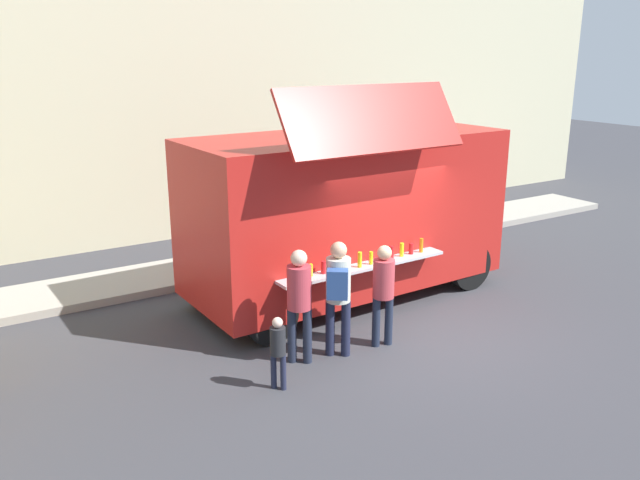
# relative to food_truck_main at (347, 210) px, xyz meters

# --- Properties ---
(ground_plane) EXTENTS (60.00, 60.00, 0.00)m
(ground_plane) POSITION_rel_food_truck_main_xyz_m (0.06, -2.00, -1.64)
(ground_plane) COLOR #38383D
(curb_strip) EXTENTS (28.00, 1.60, 0.15)m
(curb_strip) POSITION_rel_food_truck_main_xyz_m (-4.00, 2.62, -1.56)
(curb_strip) COLOR #9E998E
(curb_strip) RESTS_ON ground
(building_behind) EXTENTS (32.00, 2.40, 8.71)m
(building_behind) POSITION_rel_food_truck_main_xyz_m (-3.00, 6.52, 2.72)
(building_behind) COLOR beige
(building_behind) RESTS_ON ground
(food_truck_main) EXTENTS (5.83, 3.12, 3.92)m
(food_truck_main) POSITION_rel_food_truck_main_xyz_m (0.00, 0.00, 0.00)
(food_truck_main) COLOR #B31F1A
(food_truck_main) RESTS_ON ground
(trash_bin) EXTENTS (0.60, 0.60, 0.99)m
(trash_bin) POSITION_rel_food_truck_main_xyz_m (4.17, 2.32, -1.14)
(trash_bin) COLOR #305D39
(trash_bin) RESTS_ON ground
(customer_front_ordering) EXTENTS (0.33, 0.33, 1.62)m
(customer_front_ordering) POSITION_rel_food_truck_main_xyz_m (-0.71, -2.06, -0.67)
(customer_front_ordering) COLOR #1E2538
(customer_front_ordering) RESTS_ON ground
(customer_mid_with_backpack) EXTENTS (0.52, 0.57, 1.78)m
(customer_mid_with_backpack) POSITION_rel_food_truck_main_xyz_m (-1.51, -2.01, -0.55)
(customer_mid_with_backpack) COLOR #1E2139
(customer_mid_with_backpack) RESTS_ON ground
(customer_rear_waiting) EXTENTS (0.35, 0.35, 1.73)m
(customer_rear_waiting) POSITION_rel_food_truck_main_xyz_m (-2.09, -1.88, -0.61)
(customer_rear_waiting) COLOR #1F2436
(customer_rear_waiting) RESTS_ON ground
(child_near_queue) EXTENTS (0.21, 0.21, 1.04)m
(child_near_queue) POSITION_rel_food_truck_main_xyz_m (-2.73, -2.41, -1.01)
(child_near_queue) COLOR #20233A
(child_near_queue) RESTS_ON ground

